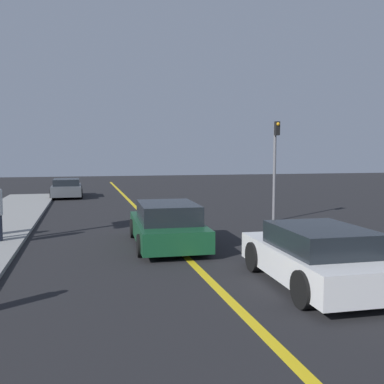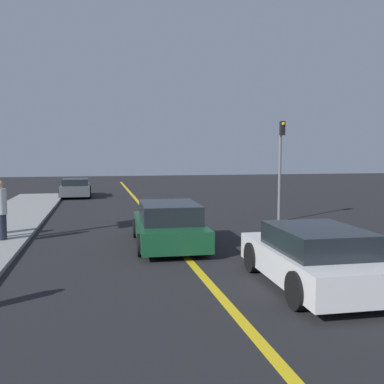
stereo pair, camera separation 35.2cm
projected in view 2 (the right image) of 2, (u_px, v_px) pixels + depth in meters
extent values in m
cube|color=gold|center=(173.00, 242.00, 13.33)|extent=(0.20, 60.00, 0.01)
cube|color=silver|center=(312.00, 263.00, 8.86)|extent=(1.98, 4.05, 0.60)
cube|color=black|center=(318.00, 239.00, 8.62)|extent=(1.70, 2.25, 0.47)
cylinder|color=black|center=(253.00, 257.00, 9.92)|extent=(0.24, 0.70, 0.69)
cylinder|color=black|center=(322.00, 254.00, 10.24)|extent=(0.24, 0.70, 0.69)
cylinder|color=black|center=(298.00, 290.00, 7.50)|extent=(0.24, 0.70, 0.69)
cube|color=#144728|center=(168.00, 230.00, 12.89)|extent=(2.04, 4.46, 0.59)
cube|color=black|center=(169.00, 212.00, 12.63)|extent=(1.73, 2.48, 0.54)
cylinder|color=black|center=(137.00, 228.00, 14.08)|extent=(0.24, 0.62, 0.61)
cylinder|color=black|center=(189.00, 226.00, 14.40)|extent=(0.24, 0.62, 0.61)
cylinder|color=black|center=(142.00, 245.00, 11.42)|extent=(0.24, 0.62, 0.61)
cylinder|color=black|center=(206.00, 243.00, 11.73)|extent=(0.24, 0.62, 0.61)
cube|color=#4C5156|center=(76.00, 189.00, 27.52)|extent=(1.83, 4.13, 0.61)
cube|color=black|center=(75.00, 182.00, 27.27)|extent=(1.60, 2.28, 0.40)
cylinder|color=black|center=(63.00, 191.00, 28.57)|extent=(0.23, 0.63, 0.63)
cylinder|color=black|center=(89.00, 190.00, 28.96)|extent=(0.23, 0.63, 0.63)
cylinder|color=black|center=(61.00, 194.00, 26.10)|extent=(0.23, 0.63, 0.63)
cylinder|color=black|center=(89.00, 193.00, 26.49)|extent=(0.23, 0.63, 0.63)
cylinder|color=#282D3D|center=(1.00, 227.00, 13.07)|extent=(0.33, 0.33, 0.78)
cylinder|color=silver|center=(0.00, 202.00, 13.00)|extent=(0.39, 0.39, 0.78)
cylinder|color=slate|center=(280.00, 172.00, 17.26)|extent=(0.12, 0.12, 4.04)
cube|color=black|center=(282.00, 128.00, 16.93)|extent=(0.18, 0.18, 0.55)
sphere|color=orange|center=(283.00, 124.00, 16.83)|extent=(0.14, 0.14, 0.14)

